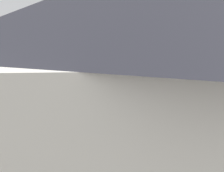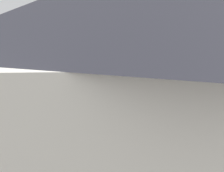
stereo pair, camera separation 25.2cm
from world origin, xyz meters
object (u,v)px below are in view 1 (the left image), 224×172
Objects in this scene: road_sign at (95,87)px; lamp_post at (33,89)px; pedestrian at (136,89)px; building_shop_left at (67,56)px; car_silver_kerb at (159,89)px; car_white_side at (5,126)px; car_red_corner at (101,132)px; clock_tower at (112,24)px; car_blue_kerb at (55,92)px; building_corner_back at (168,124)px; tree at (196,78)px.

lamp_post is at bearing 96.02° from road_sign.
building_shop_left reaches higher than pedestrian.
road_sign is at bearing 61.12° from car_silver_kerb.
car_white_side is 0.42× the size of building_shop_left.
clock_tower is at bearing -56.19° from car_red_corner.
car_silver_kerb is 3.73m from pedestrian.
car_blue_kerb is at bearing 21.77° from road_sign.
car_blue_kerb is 0.33× the size of building_corner_back.
car_silver_kerb is 1.02× the size of car_red_corner.
car_silver_kerb is at bearing -50.13° from tree.
clock_tower is 1.68× the size of building_shop_left.
pedestrian is (-0.18, -20.74, 0.25)m from car_white_side.
clock_tower is 21.57m from building_corner_back.
car_silver_kerb is 23.61m from car_white_side.
pedestrian is 15.92m from tree.
pedestrian reaches higher than car_white_side.
car_silver_kerb and car_white_side have the same top height.
car_blue_kerb is 0.88× the size of lamp_post.
clock_tower is at bearing -110.67° from lamp_post.
building_shop_left reaches higher than car_red_corner.
car_blue_kerb and car_silver_kerb have the same top height.
building_shop_left is at bearing -19.28° from tree.
building_corner_back reaches higher than car_silver_kerb.
tree is at bearing -137.36° from car_white_side.
road_sign is (19.08, -16.69, -3.54)m from building_corner_back.
car_silver_kerb is 0.58× the size of tree.
car_red_corner is at bearing 144.59° from building_shop_left.
car_red_corner is at bearing -36.63° from building_corner_back.
road_sign is at bearing 152.34° from building_shop_left.
car_blue_kerb is 0.42× the size of building_shop_left.
car_blue_kerb is 16.02m from car_silver_kerb.
car_white_side is 0.33× the size of building_corner_back.
building_shop_left reaches higher than car_white_side.
car_red_corner is 0.99× the size of car_white_side.
tree reaches higher than car_red_corner.
tree is at bearing -150.74° from lamp_post.
road_sign is at bearing -83.98° from lamp_post.
clock_tower is at bearing -45.77° from building_corner_back.
lamp_post is 1.77× the size of road_sign.
road_sign reaches higher than car_red_corner.
road_sign is (-15.15, 7.94, -3.38)m from building_shop_left.
car_silver_kerb is 1.59× the size of road_sign.
clock_tower is 3.53× the size of lamp_post.
car_red_corner is 0.42× the size of building_shop_left.
building_shop_left is (25.11, -17.85, 4.52)m from car_red_corner.
tree is at bearing 170.16° from road_sign.
building_corner_back is 2.67× the size of lamp_post.
car_red_corner is 1.55× the size of road_sign.
clock_tower reaches higher than car_blue_kerb.
building_shop_left is 24.57m from lamp_post.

